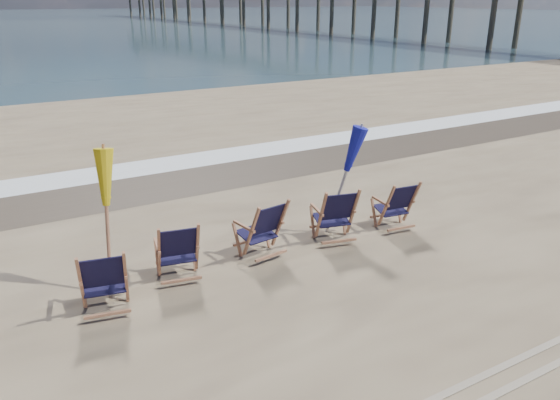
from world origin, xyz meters
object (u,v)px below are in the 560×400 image
at_px(beach_chair_0, 126,280).
at_px(beach_chair_2, 280,225).
at_px(beach_chair_4, 412,204).
at_px(beach_chair_1, 198,250).
at_px(umbrella_blue, 343,152).
at_px(umbrella_yellow, 103,186).
at_px(beach_chair_3, 353,214).

xyz_separation_m(beach_chair_0, beach_chair_2, (2.85, 0.56, 0.02)).
relative_size(beach_chair_2, beach_chair_4, 1.06).
distance_m(beach_chair_1, umbrella_blue, 3.29).
xyz_separation_m(beach_chair_4, umbrella_yellow, (-5.63, 0.57, 1.16)).
relative_size(beach_chair_1, umbrella_yellow, 0.48).
distance_m(beach_chair_2, beach_chair_3, 1.43).
bearing_deg(beach_chair_3, beach_chair_1, 12.57).
bearing_deg(beach_chair_2, beach_chair_0, 3.11).
distance_m(beach_chair_3, beach_chair_4, 1.37).
bearing_deg(beach_chair_3, beach_chair_4, -168.77).
xyz_separation_m(beach_chair_0, beach_chair_1, (1.24, 0.41, -0.00)).
bearing_deg(umbrella_blue, beach_chair_1, -172.42).
xyz_separation_m(beach_chair_2, umbrella_blue, (1.48, 0.26, 1.05)).
bearing_deg(beach_chair_4, beach_chair_0, 10.09).
height_order(beach_chair_3, umbrella_blue, umbrella_blue).
bearing_deg(beach_chair_0, beach_chair_4, -165.71).
distance_m(beach_chair_0, beach_chair_2, 2.91).
height_order(beach_chair_0, beach_chair_2, beach_chair_2).
distance_m(beach_chair_0, umbrella_yellow, 1.42).
height_order(beach_chair_0, beach_chair_4, beach_chair_0).
relative_size(beach_chair_3, beach_chair_4, 1.08).
relative_size(beach_chair_2, beach_chair_3, 0.99).
distance_m(beach_chair_2, umbrella_blue, 1.83).
bearing_deg(beach_chair_2, beach_chair_3, 162.89).
relative_size(beach_chair_2, umbrella_blue, 0.52).
distance_m(beach_chair_3, umbrella_blue, 1.15).
xyz_separation_m(beach_chair_1, beach_chair_2, (1.61, 0.15, 0.02)).
distance_m(beach_chair_0, beach_chair_4, 5.64).
xyz_separation_m(beach_chair_3, umbrella_yellow, (-4.26, 0.51, 1.12)).
distance_m(beach_chair_1, beach_chair_4, 4.39).
bearing_deg(beach_chair_1, beach_chair_0, 29.58).
xyz_separation_m(beach_chair_1, beach_chair_4, (4.39, -0.14, -0.01)).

